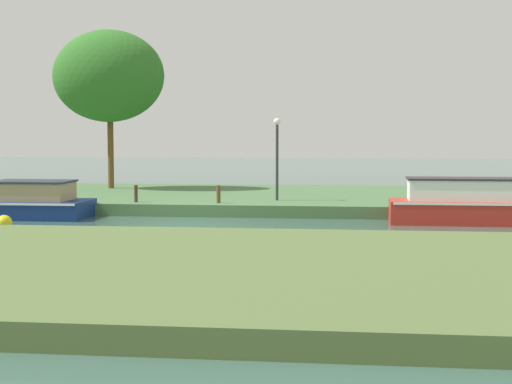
{
  "coord_description": "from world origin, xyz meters",
  "views": [
    {
      "loc": [
        5.09,
        -23.52,
        2.8
      ],
      "look_at": [
        2.11,
        1.2,
        0.9
      ],
      "focal_mm": 56.45,
      "sensor_mm": 36.0,
      "label": 1
    }
  ],
  "objects_px": {
    "mooring_post_far": "(218,194)",
    "mooring_post_near": "(136,194)",
    "navy_barge": "(28,203)",
    "red_narrowboat": "(498,204)",
    "lamp_post": "(277,148)",
    "channel_buoy": "(4,223)",
    "willow_tree_left": "(108,76)"
  },
  "relations": [
    {
      "from": "navy_barge",
      "to": "red_narrowboat",
      "type": "height_order",
      "value": "red_narrowboat"
    },
    {
      "from": "mooring_post_near",
      "to": "lamp_post",
      "type": "bearing_deg",
      "value": 15.71
    },
    {
      "from": "navy_barge",
      "to": "lamp_post",
      "type": "distance_m",
      "value": 8.48
    },
    {
      "from": "red_narrowboat",
      "to": "mooring_post_near",
      "type": "height_order",
      "value": "red_narrowboat"
    },
    {
      "from": "mooring_post_far",
      "to": "lamp_post",
      "type": "bearing_deg",
      "value": 35.52
    },
    {
      "from": "red_narrowboat",
      "to": "mooring_post_far",
      "type": "xyz_separation_m",
      "value": [
        -8.78,
        1.56,
        0.1
      ]
    },
    {
      "from": "lamp_post",
      "to": "mooring_post_far",
      "type": "xyz_separation_m",
      "value": [
        -1.83,
        -1.31,
        -1.5
      ]
    },
    {
      "from": "lamp_post",
      "to": "mooring_post_far",
      "type": "relative_size",
      "value": 4.8
    },
    {
      "from": "lamp_post",
      "to": "mooring_post_far",
      "type": "height_order",
      "value": "lamp_post"
    },
    {
      "from": "willow_tree_left",
      "to": "mooring_post_far",
      "type": "height_order",
      "value": "willow_tree_left"
    },
    {
      "from": "navy_barge",
      "to": "lamp_post",
      "type": "xyz_separation_m",
      "value": [
        7.8,
        2.87,
        1.7
      ]
    },
    {
      "from": "mooring_post_near",
      "to": "mooring_post_far",
      "type": "distance_m",
      "value": 2.82
    },
    {
      "from": "red_narrowboat",
      "to": "mooring_post_far",
      "type": "bearing_deg",
      "value": 169.91
    },
    {
      "from": "red_narrowboat",
      "to": "channel_buoy",
      "type": "bearing_deg",
      "value": -167.02
    },
    {
      "from": "mooring_post_near",
      "to": "navy_barge",
      "type": "bearing_deg",
      "value": -153.62
    },
    {
      "from": "willow_tree_left",
      "to": "channel_buoy",
      "type": "xyz_separation_m",
      "value": [
        0.32,
        -10.98,
        -4.83
      ]
    },
    {
      "from": "mooring_post_far",
      "to": "willow_tree_left",
      "type": "bearing_deg",
      "value": 132.36
    },
    {
      "from": "navy_barge",
      "to": "channel_buoy",
      "type": "distance_m",
      "value": 3.33
    },
    {
      "from": "mooring_post_far",
      "to": "red_narrowboat",
      "type": "bearing_deg",
      "value": -10.09
    },
    {
      "from": "mooring_post_far",
      "to": "mooring_post_near",
      "type": "bearing_deg",
      "value": 180.0
    },
    {
      "from": "willow_tree_left",
      "to": "lamp_post",
      "type": "xyz_separation_m",
      "value": [
        7.46,
        -4.87,
        -2.85
      ]
    },
    {
      "from": "navy_barge",
      "to": "channel_buoy",
      "type": "height_order",
      "value": "navy_barge"
    },
    {
      "from": "willow_tree_left",
      "to": "channel_buoy",
      "type": "distance_m",
      "value": 12.0
    },
    {
      "from": "navy_barge",
      "to": "mooring_post_far",
      "type": "relative_size",
      "value": 6.95
    },
    {
      "from": "willow_tree_left",
      "to": "channel_buoy",
      "type": "height_order",
      "value": "willow_tree_left"
    },
    {
      "from": "willow_tree_left",
      "to": "lamp_post",
      "type": "height_order",
      "value": "willow_tree_left"
    },
    {
      "from": "navy_barge",
      "to": "mooring_post_near",
      "type": "xyz_separation_m",
      "value": [
        3.15,
        1.56,
        0.2
      ]
    },
    {
      "from": "red_narrowboat",
      "to": "channel_buoy",
      "type": "distance_m",
      "value": 14.46
    },
    {
      "from": "willow_tree_left",
      "to": "mooring_post_far",
      "type": "xyz_separation_m",
      "value": [
        5.63,
        -6.17,
        -4.35
      ]
    },
    {
      "from": "navy_barge",
      "to": "red_narrowboat",
      "type": "bearing_deg",
      "value": 0.0
    },
    {
      "from": "channel_buoy",
      "to": "mooring_post_far",
      "type": "bearing_deg",
      "value": 42.2
    },
    {
      "from": "red_narrowboat",
      "to": "mooring_post_far",
      "type": "distance_m",
      "value": 8.92
    }
  ]
}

